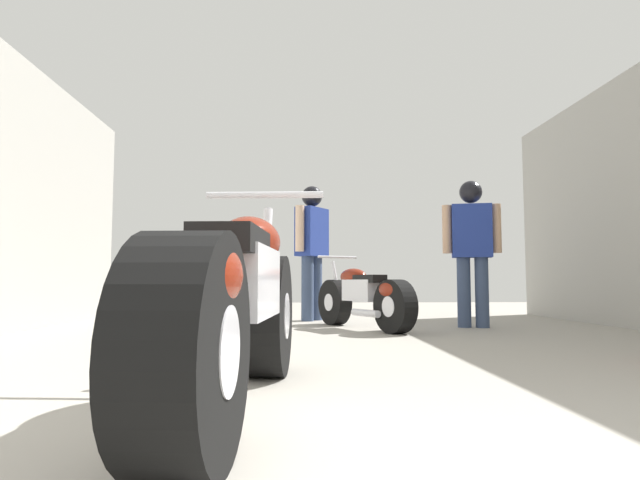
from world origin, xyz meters
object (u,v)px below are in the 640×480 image
at_px(motorcycle_black_naked, 364,297).
at_px(mechanic_in_blue, 312,240).
at_px(motorcycle_maroon_cruiser, 238,306).
at_px(mechanic_with_helmet, 472,239).

xyz_separation_m(motorcycle_black_naked, mechanic_in_blue, (-0.53, 1.30, 0.73)).
xyz_separation_m(motorcycle_maroon_cruiser, mechanic_in_blue, (0.45, 4.95, 0.66)).
distance_m(motorcycle_maroon_cruiser, mechanic_with_helmet, 4.45).
bearing_deg(motorcycle_maroon_cruiser, mechanic_with_helmet, 59.39).
relative_size(motorcycle_maroon_cruiser, motorcycle_black_naked, 1.30).
distance_m(motorcycle_black_naked, mechanic_with_helmet, 1.43).
bearing_deg(mechanic_with_helmet, motorcycle_maroon_cruiser, -120.61).
relative_size(motorcycle_black_naked, mechanic_in_blue, 0.92).
xyz_separation_m(motorcycle_maroon_cruiser, motorcycle_black_naked, (0.98, 3.65, -0.07)).
height_order(motorcycle_maroon_cruiser, mechanic_with_helmet, mechanic_with_helmet).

